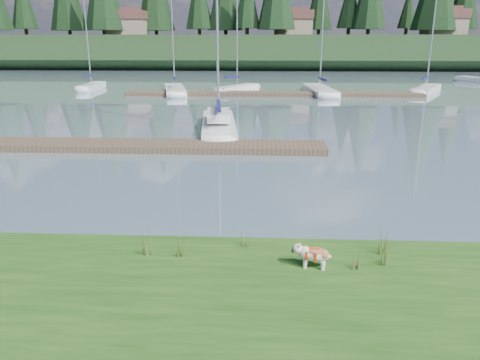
{
  "coord_description": "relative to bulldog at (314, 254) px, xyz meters",
  "views": [
    {
      "loc": [
        1.15,
        -11.81,
        4.95
      ],
      "look_at": [
        0.59,
        -0.5,
        1.48
      ],
      "focal_mm": 35.0,
      "sensor_mm": 36.0,
      "label": 1
    }
  ],
  "objects": [
    {
      "name": "ground",
      "position": [
        -2.24,
        32.93,
        -0.65
      ],
      "size": [
        200.0,
        200.0,
        0.0
      ],
      "primitive_type": "plane",
      "color": "gray",
      "rests_on": "ground"
    },
    {
      "name": "dock_near",
      "position": [
        -6.24,
        11.93,
        -0.5
      ],
      "size": [
        16.0,
        2.0,
        0.3
      ],
      "primitive_type": "cube",
      "color": "#4C3D2C",
      "rests_on": "ground"
    },
    {
      "name": "sailboat_main",
      "position": [
        -3.59,
        17.07,
        -0.23
      ],
      "size": [
        2.61,
        8.83,
        12.53
      ],
      "rotation": [
        0.0,
        0.0,
        1.68
      ],
      "color": "white",
      "rests_on": "ground"
    },
    {
      "name": "sailboat_bg_3",
      "position": [
        3.95,
        35.42,
        -0.33
      ],
      "size": [
        2.66,
        9.47,
        13.57
      ],
      "rotation": [
        0.0,
        0.0,
        1.66
      ],
      "color": "white",
      "rests_on": "ground"
    },
    {
      "name": "house_1",
      "position": [
        3.76,
        73.93,
        6.66
      ],
      "size": [
        6.3,
        5.3,
        4.65
      ],
      "color": "gray",
      "rests_on": "ridge"
    },
    {
      "name": "bulldog",
      "position": [
        0.0,
        0.0,
        0.0
      ],
      "size": [
        0.82,
        0.42,
        0.48
      ],
      "rotation": [
        0.0,
        0.0,
        2.94
      ],
      "color": "silver",
      "rests_on": "bank"
    },
    {
      "name": "weed_5",
      "position": [
        1.5,
        0.17,
        -0.05
      ],
      "size": [
        0.17,
        0.14,
        0.59
      ],
      "color": "#475B23",
      "rests_on": "bank"
    },
    {
      "name": "weed_4",
      "position": [
        0.85,
        -0.04,
        -0.11
      ],
      "size": [
        0.17,
        0.14,
        0.46
      ],
      "color": "#475B23",
      "rests_on": "bank"
    },
    {
      "name": "sailboat_bg_2",
      "position": [
        -3.28,
        36.37,
        -0.32
      ],
      "size": [
        4.52,
        5.85,
        9.57
      ],
      "rotation": [
        0.0,
        0.0,
        0.97
      ],
      "color": "white",
      "rests_on": "ground"
    },
    {
      "name": "sailboat_bg_0",
      "position": [
        -18.06,
        37.6,
        -0.32
      ],
      "size": [
        1.55,
        6.5,
        9.53
      ],
      "rotation": [
        0.0,
        0.0,
        1.62
      ],
      "color": "white",
      "rests_on": "ground"
    },
    {
      "name": "weed_0",
      "position": [
        -2.82,
        0.34,
        -0.07
      ],
      "size": [
        0.17,
        0.14,
        0.54
      ],
      "color": "#475B23",
      "rests_on": "bank"
    },
    {
      "name": "sailboat_bg_1",
      "position": [
        -9.41,
        34.98,
        -0.32
      ],
      "size": [
        3.56,
        8.72,
        12.7
      ],
      "rotation": [
        0.0,
        0.0,
        1.8
      ],
      "color": "white",
      "rests_on": "ground"
    },
    {
      "name": "sailboat_bg_4",
      "position": [
        14.35,
        36.53,
        -0.32
      ],
      "size": [
        4.93,
        7.29,
        11.14
      ],
      "rotation": [
        0.0,
        0.0,
        1.07
      ],
      "color": "white",
      "rests_on": "ground"
    },
    {
      "name": "house_0",
      "position": [
        -24.24,
        72.93,
        6.66
      ],
      "size": [
        6.3,
        5.3,
        4.65
      ],
      "color": "gray",
      "rests_on": "ridge"
    },
    {
      "name": "weed_1",
      "position": [
        -1.46,
        0.92,
        -0.1
      ],
      "size": [
        0.17,
        0.14,
        0.48
      ],
      "color": "#475B23",
      "rests_on": "bank"
    },
    {
      "name": "dock_far",
      "position": [
        -0.24,
        32.93,
        -0.5
      ],
      "size": [
        26.0,
        2.2,
        0.3
      ],
      "primitive_type": "cube",
      "color": "#4C3D2C",
      "rests_on": "ground"
    },
    {
      "name": "house_2",
      "position": [
        27.76,
        71.93,
        6.66
      ],
      "size": [
        6.3,
        5.3,
        4.65
      ],
      "color": "gray",
      "rests_on": "ridge"
    },
    {
      "name": "sailboat_bg_5",
      "position": [
        23.45,
        46.31,
        -0.33
      ],
      "size": [
        4.89,
        6.83,
        10.3
      ],
      "rotation": [
        0.0,
        0.0,
        2.11
      ],
      "color": "white",
      "rests_on": "ground"
    },
    {
      "name": "ridge",
      "position": [
        -2.24,
        75.93,
        1.85
      ],
      "size": [
        200.0,
        20.0,
        5.0
      ],
      "primitive_type": "cube",
      "color": "black",
      "rests_on": "ground"
    },
    {
      "name": "weed_2",
      "position": [
        1.59,
        0.68,
        0.02
      ],
      "size": [
        0.17,
        0.14,
        0.77
      ],
      "color": "#475B23",
      "rests_on": "bank"
    },
    {
      "name": "weed_3",
      "position": [
        -3.62,
        0.36,
        -0.03
      ],
      "size": [
        0.17,
        0.14,
        0.64
      ],
      "color": "#475B23",
      "rests_on": "bank"
    },
    {
      "name": "mud_lip",
      "position": [
        -2.24,
        1.33,
        -0.58
      ],
      "size": [
        60.0,
        0.5,
        0.14
      ],
      "primitive_type": "cube",
      "color": "#33281C",
      "rests_on": "ground"
    }
  ]
}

